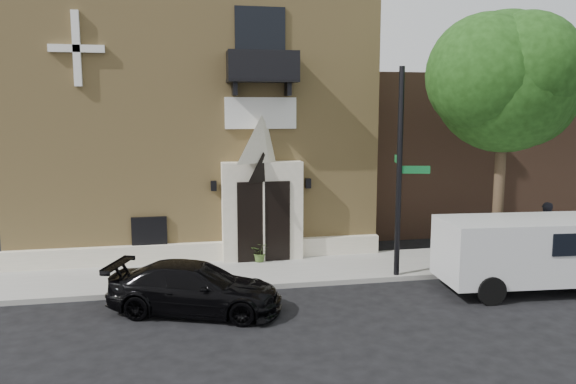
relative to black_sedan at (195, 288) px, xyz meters
name	(u,v)px	position (x,y,z in m)	size (l,w,h in m)	color
ground	(312,287)	(3.32, 1.40, -0.63)	(120.00, 120.00, 0.00)	black
sidewalk	(332,268)	(4.32, 2.90, -0.55)	(42.00, 3.00, 0.15)	gray
church	(193,119)	(0.34, 9.35, 4.01)	(12.20, 11.01, 9.30)	tan
neighbour_building	(513,148)	(15.32, 10.40, 2.57)	(18.00, 8.00, 6.40)	brown
street_tree_left	(508,80)	(9.35, 1.74, 5.24)	(4.97, 4.38, 7.77)	#38281C
black_sedan	(195,288)	(0.00, 0.00, 0.00)	(1.75, 4.31, 1.25)	black
cargo_van	(537,251)	(9.36, -0.12, 0.52)	(5.15, 2.42, 2.04)	silver
street_sign	(400,172)	(5.97, 1.61, 2.58)	(0.95, 1.10, 6.08)	black
fire_hydrant	(524,253)	(10.14, 1.60, -0.04)	(0.50, 0.40, 0.88)	#A21114
dumpster	(557,244)	(11.63, 2.04, 0.07)	(1.88, 1.47, 1.08)	#0F391C
planter	(260,252)	(2.20, 3.82, -0.16)	(0.57, 0.49, 0.63)	#47632B
pedestrian_near	(545,231)	(11.35, 2.31, 0.47)	(0.69, 0.45, 1.90)	black
pedestrian_far	(546,232)	(11.83, 2.91, 0.28)	(0.74, 0.57, 1.51)	black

